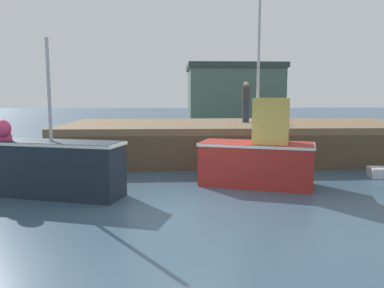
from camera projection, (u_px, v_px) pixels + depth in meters
The scene contains 6 objects.
ground at pixel (188, 207), 9.16m from camera, with size 120.00×160.00×0.10m.
pier at pixel (241, 130), 15.99m from camera, with size 14.82×6.36×1.49m.
fishing_boat_near_left at pixel (47, 164), 9.95m from camera, with size 3.97×2.11×4.11m.
fishing_boat_near_right at pixel (259, 155), 11.12m from camera, with size 3.57×2.43×5.62m.
dockworker at pixel (246, 102), 16.39m from camera, with size 0.34×0.34×1.76m.
warehouse at pixel (233, 94), 37.38m from camera, with size 9.11×7.06×5.73m.
Camera 1 is at (-0.34, -8.89, 2.62)m, focal length 35.31 mm.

